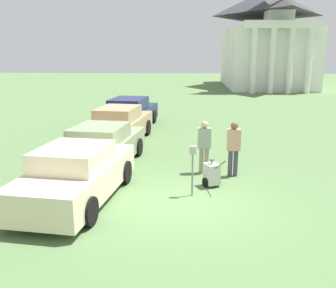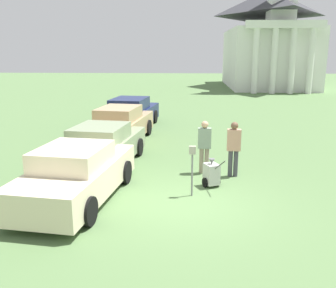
# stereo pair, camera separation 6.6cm
# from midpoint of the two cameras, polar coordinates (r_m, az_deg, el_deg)

# --- Properties ---
(ground_plane) EXTENTS (120.00, 120.00, 0.00)m
(ground_plane) POSITION_cam_midpoint_polar(r_m,az_deg,el_deg) (9.94, 3.10, -8.94)
(ground_plane) COLOR #517042
(parked_car_cream) EXTENTS (2.44, 4.83, 1.49)m
(parked_car_cream) POSITION_cam_midpoint_polar(r_m,az_deg,el_deg) (10.19, -13.92, -4.59)
(parked_car_cream) COLOR beige
(parked_car_cream) RESTS_ON ground_plane
(parked_car_sage) EXTENTS (2.44, 4.97, 1.45)m
(parked_car_sage) POSITION_cam_midpoint_polar(r_m,az_deg,el_deg) (13.01, -10.20, -0.47)
(parked_car_sage) COLOR gray
(parked_car_sage) RESTS_ON ground_plane
(parked_car_tan) EXTENTS (2.42, 5.29, 1.56)m
(parked_car_tan) POSITION_cam_midpoint_polar(r_m,az_deg,el_deg) (16.37, -7.52, 2.77)
(parked_car_tan) COLOR tan
(parked_car_tan) RESTS_ON ground_plane
(parked_car_navy) EXTENTS (2.50, 5.42, 1.57)m
(parked_car_navy) POSITION_cam_midpoint_polar(r_m,az_deg,el_deg) (19.34, -5.95, 4.52)
(parked_car_navy) COLOR #19234C
(parked_car_navy) RESTS_ON ground_plane
(parking_meter) EXTENTS (0.18, 0.09, 1.41)m
(parking_meter) POSITION_cam_midpoint_polar(r_m,az_deg,el_deg) (10.10, 3.58, -2.68)
(parking_meter) COLOR slate
(parking_meter) RESTS_ON ground_plane
(person_worker) EXTENTS (0.43, 0.23, 1.72)m
(person_worker) POSITION_cam_midpoint_polar(r_m,az_deg,el_deg) (12.07, 5.40, 0.06)
(person_worker) COLOR gray
(person_worker) RESTS_ON ground_plane
(person_supervisor) EXTENTS (0.43, 0.24, 1.75)m
(person_supervisor) POSITION_cam_midpoint_polar(r_m,az_deg,el_deg) (11.85, 9.82, -0.24)
(person_supervisor) COLOR #3F3F47
(person_supervisor) RESTS_ON ground_plane
(equipment_cart) EXTENTS (0.60, 0.98, 1.00)m
(equipment_cart) POSITION_cam_midpoint_polar(r_m,az_deg,el_deg) (11.03, 6.49, -4.52)
(equipment_cart) COLOR #B2B2AD
(equipment_cart) RESTS_ON ground_plane
(church) EXTENTS (8.60, 15.03, 22.48)m
(church) POSITION_cam_midpoint_polar(r_m,az_deg,el_deg) (43.89, 14.82, 15.98)
(church) COLOR white
(church) RESTS_ON ground_plane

